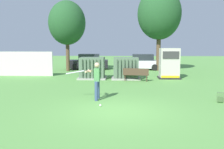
% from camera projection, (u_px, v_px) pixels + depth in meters
% --- Properties ---
extents(ground_plane, '(96.00, 96.00, 0.00)m').
position_uv_depth(ground_plane, '(118.00, 111.00, 9.39)').
color(ground_plane, '#5B9947').
extents(fence_panel, '(4.80, 0.12, 2.00)m').
position_uv_depth(fence_panel, '(24.00, 64.00, 20.07)').
color(fence_panel, beige).
rests_on(fence_panel, ground).
extents(transformer_west, '(2.10, 1.70, 1.62)m').
position_uv_depth(transformer_west, '(92.00, 68.00, 18.32)').
color(transformer_west, '#9E9B93').
rests_on(transformer_west, ground).
extents(transformer_mid_west, '(2.10, 1.70, 1.62)m').
position_uv_depth(transformer_mid_west, '(126.00, 69.00, 18.18)').
color(transformer_mid_west, '#9E9B93').
rests_on(transformer_mid_west, ground).
extents(generator_enclosure, '(1.60, 1.40, 2.30)m').
position_uv_depth(generator_enclosure, '(169.00, 64.00, 18.49)').
color(generator_enclosure, '#262626').
rests_on(generator_enclosure, ground).
extents(park_bench, '(1.84, 0.64, 0.92)m').
position_uv_depth(park_bench, '(136.00, 74.00, 17.13)').
color(park_bench, '#4C3828').
rests_on(park_bench, ground).
extents(batter, '(1.61, 0.72, 1.74)m').
position_uv_depth(batter, '(96.00, 79.00, 11.27)').
color(batter, '#384C75').
rests_on(batter, ground).
extents(sports_ball, '(0.09, 0.09, 0.09)m').
position_uv_depth(sports_ball, '(100.00, 105.00, 10.10)').
color(sports_ball, white).
rests_on(sports_ball, ground).
extents(backpack, '(0.38, 0.35, 0.44)m').
position_uv_depth(backpack, '(221.00, 98.00, 10.81)').
color(backpack, '#4C723F').
rests_on(backpack, ground).
extents(tree_left, '(3.53, 3.53, 6.74)m').
position_uv_depth(tree_left, '(67.00, 23.00, 23.23)').
color(tree_left, brown).
rests_on(tree_left, ground).
extents(tree_center_left, '(4.22, 4.22, 8.07)m').
position_uv_depth(tree_center_left, '(159.00, 14.00, 23.65)').
color(tree_center_left, brown).
rests_on(tree_center_left, ground).
extents(parked_car_leftmost, '(4.30, 2.12, 1.62)m').
position_uv_depth(parked_car_leftmost, '(88.00, 62.00, 25.50)').
color(parked_car_leftmost, black).
rests_on(parked_car_leftmost, ground).
extents(parked_car_left_of_center, '(4.21, 1.94, 1.62)m').
position_uv_depth(parked_car_left_of_center, '(141.00, 62.00, 25.05)').
color(parked_car_left_of_center, silver).
rests_on(parked_car_left_of_center, ground).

